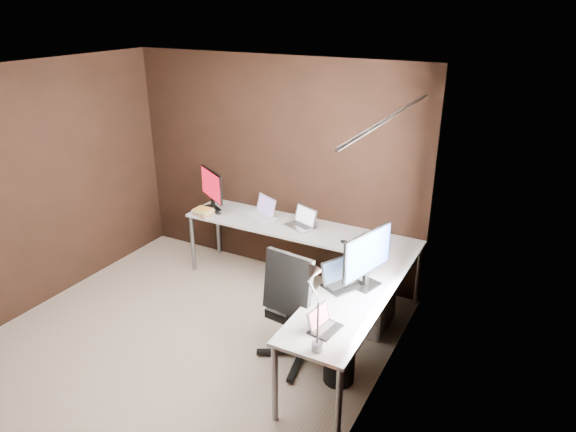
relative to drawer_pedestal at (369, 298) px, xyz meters
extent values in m
cube|color=beige|center=(-1.43, -1.15, -0.30)|extent=(3.60, 3.60, 0.00)
cube|color=white|center=(-1.43, -1.15, 2.20)|extent=(3.60, 3.60, 0.00)
cube|color=black|center=(-1.43, 0.65, 0.95)|extent=(3.60, 0.00, 2.50)
cube|color=black|center=(-3.23, -1.15, 0.95)|extent=(0.00, 3.60, 2.50)
cube|color=black|center=(0.37, -1.15, 0.95)|extent=(0.00, 3.60, 2.50)
cube|color=white|center=(0.36, -0.80, 1.15)|extent=(0.00, 1.00, 1.30)
cube|color=orange|center=(0.32, -1.53, 0.95)|extent=(0.01, 0.35, 2.00)
cube|color=orange|center=(0.32, -0.08, 0.95)|extent=(0.01, 0.35, 2.00)
cylinder|color=slate|center=(0.32, -0.80, 1.98)|extent=(0.02, 1.90, 0.02)
cube|color=white|center=(-0.96, 0.35, 0.41)|extent=(2.65, 0.60, 0.03)
cube|color=white|center=(0.07, -0.78, 0.41)|extent=(0.60, 1.65, 0.03)
cylinder|color=slate|center=(-2.24, 0.09, 0.05)|extent=(0.05, 0.05, 0.70)
cylinder|color=slate|center=(-2.24, 0.61, 0.05)|extent=(0.05, 0.05, 0.70)
cylinder|color=slate|center=(-0.19, -1.56, 0.05)|extent=(0.05, 0.05, 0.70)
cylinder|color=slate|center=(0.33, -1.56, 0.05)|extent=(0.05, 0.05, 0.70)
cylinder|color=slate|center=(0.33, 0.61, 0.05)|extent=(0.05, 0.05, 0.70)
cube|color=white|center=(0.00, 0.00, 0.00)|extent=(0.42, 0.50, 0.60)
cube|color=black|center=(-2.11, 0.34, 0.44)|extent=(0.28, 0.26, 0.01)
cube|color=black|center=(-2.10, 0.35, 0.50)|extent=(0.06, 0.06, 0.11)
cube|color=black|center=(-2.10, 0.35, 0.73)|extent=(0.48, 0.31, 0.35)
cube|color=#B7091E|center=(-2.11, 0.34, 0.73)|extent=(0.44, 0.27, 0.32)
cube|color=black|center=(0.14, -0.50, 0.44)|extent=(0.21, 0.27, 0.01)
cube|color=black|center=(0.12, -0.49, 0.50)|extent=(0.05, 0.06, 0.11)
cube|color=black|center=(0.12, -0.49, 0.75)|extent=(0.20, 0.61, 0.39)
cube|color=#1D329E|center=(0.13, -0.50, 0.75)|extent=(0.17, 0.58, 0.36)
cube|color=white|center=(-1.48, 0.40, 0.44)|extent=(0.40, 0.35, 0.02)
cube|color=white|center=(-1.45, 0.48, 0.55)|extent=(0.32, 0.20, 0.21)
cube|color=#8260AA|center=(-1.45, 0.48, 0.55)|extent=(0.28, 0.17, 0.18)
cube|color=silver|center=(-0.95, 0.35, 0.44)|extent=(0.37, 0.32, 0.02)
cube|color=silver|center=(-0.92, 0.43, 0.54)|extent=(0.31, 0.17, 0.20)
cube|color=silver|center=(-0.92, 0.42, 0.54)|extent=(0.28, 0.14, 0.17)
cube|color=black|center=(-0.05, -0.59, 0.44)|extent=(0.36, 0.41, 0.02)
cube|color=black|center=(-0.13, -0.55, 0.55)|extent=(0.21, 0.33, 0.21)
cube|color=#152034|center=(-0.12, -0.55, 0.55)|extent=(0.18, 0.29, 0.18)
cube|color=black|center=(0.08, -1.25, 0.44)|extent=(0.21, 0.28, 0.02)
cube|color=black|center=(0.01, -1.24, 0.52)|extent=(0.09, 0.26, 0.16)
cube|color=#AF4E6B|center=(0.02, -1.24, 0.52)|extent=(0.07, 0.22, 0.13)
cube|color=#A37358|center=(-2.10, 0.15, 0.44)|extent=(0.26, 0.22, 0.02)
cube|color=gold|center=(-2.10, 0.15, 0.46)|extent=(0.23, 0.19, 0.02)
cube|color=silver|center=(-2.10, 0.15, 0.48)|extent=(0.23, 0.19, 0.02)
cube|color=gold|center=(-2.10, 0.15, 0.49)|extent=(0.20, 0.16, 0.01)
ellipsoid|color=black|center=(-1.95, 0.23, 0.45)|extent=(0.10, 0.08, 0.03)
ellipsoid|color=black|center=(-0.37, 0.21, 0.45)|extent=(0.09, 0.06, 0.03)
cylinder|color=slate|center=(0.13, -1.50, 0.46)|extent=(0.08, 0.08, 0.06)
cylinder|color=slate|center=(0.13, -1.50, 0.66)|extent=(0.02, 0.02, 0.33)
cylinder|color=slate|center=(0.08, -1.47, 0.89)|extent=(0.02, 0.18, 0.25)
cone|color=slate|center=(0.03, -1.40, 0.97)|extent=(0.10, 0.13, 0.14)
cylinder|color=slate|center=(-0.35, -0.76, -0.04)|extent=(0.06, 0.06, 0.40)
cube|color=black|center=(-0.35, -0.76, 0.20)|extent=(0.54, 0.54, 0.08)
cube|color=black|center=(-0.38, -0.99, 0.57)|extent=(0.46, 0.18, 0.53)
cylinder|color=black|center=(0.07, -0.91, -0.15)|extent=(0.32, 0.32, 0.31)
camera|label=1|loc=(1.34, -4.23, 2.72)|focal=32.00mm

